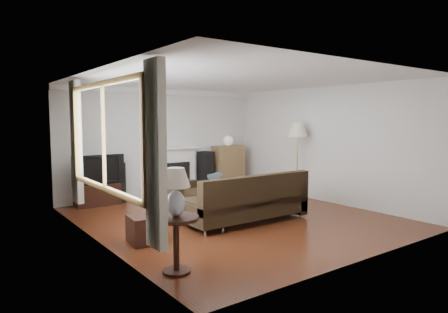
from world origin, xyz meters
TOP-DOWN VIEW (x-y plane):
  - room at (0.00, 0.00)m, footprint 5.10×5.60m
  - window at (-2.45, -0.20)m, footprint 0.12×2.74m
  - curtain_near at (-2.40, -1.72)m, footprint 0.10×0.35m
  - curtain_far at (-2.40, 1.32)m, footprint 0.10×0.35m
  - fireplace at (0.15, 2.64)m, footprint 1.40×0.26m
  - tv_stand at (-1.68, 2.50)m, footprint 0.89×0.40m
  - television at (-1.68, 2.50)m, footprint 1.08×0.14m
  - speaker_left at (-1.19, 2.55)m, footprint 0.28×0.32m
  - speaker_right at (1.06, 2.53)m, footprint 0.35×0.39m
  - bookshelf at (1.75, 2.53)m, footprint 0.81×0.38m
  - globe_lamp at (1.75, 2.53)m, footprint 0.26×0.26m
  - sectional_sofa at (-0.03, -0.36)m, footprint 2.48×1.81m
  - coffee_table at (0.14, 1.07)m, footprint 1.06×0.64m
  - footstool at (-1.95, -0.44)m, footprint 0.52×0.52m
  - floor_lamp at (2.21, 0.53)m, footprint 0.52×0.52m
  - side_table at (-2.15, -1.71)m, footprint 0.54×0.54m
  - table_lamp at (-2.15, -1.71)m, footprint 0.35×0.35m

SIDE VIEW (x-z plane):
  - footstool at x=-1.95m, z-range 0.00..0.40m
  - coffee_table at x=0.14m, z-range 0.00..0.40m
  - tv_stand at x=-1.68m, z-range 0.00..0.45m
  - side_table at x=-2.15m, z-range 0.00..0.67m
  - sectional_sofa at x=-0.03m, z-range 0.00..0.80m
  - speaker_left at x=-1.19m, z-range 0.00..0.87m
  - speaker_right at x=1.06m, z-range 0.00..1.00m
  - bookshelf at x=1.75m, z-range 0.00..1.11m
  - fireplace at x=0.15m, z-range 0.00..1.15m
  - television at x=-1.68m, z-range 0.45..1.07m
  - floor_lamp at x=2.21m, z-range 0.00..1.72m
  - table_lamp at x=-2.15m, z-range 0.67..1.23m
  - globe_lamp at x=1.75m, z-range 1.11..1.38m
  - room at x=0.00m, z-range -0.02..2.52m
  - curtain_near at x=-2.40m, z-range 0.35..2.45m
  - curtain_far at x=-2.40m, z-range 0.35..2.45m
  - window at x=-2.45m, z-range 0.78..2.32m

